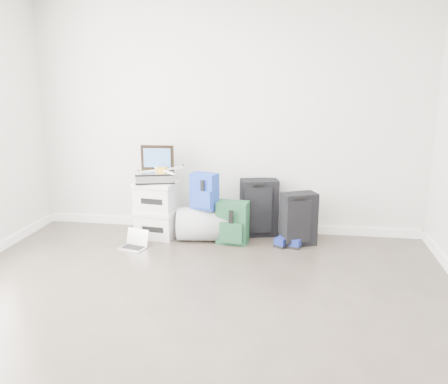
% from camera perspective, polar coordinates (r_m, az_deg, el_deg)
% --- Properties ---
extents(ground, '(5.00, 5.00, 0.00)m').
position_cam_1_polar(ground, '(3.47, -6.00, -17.41)').
color(ground, '#3A322A').
rests_on(ground, ground).
extents(room_envelope, '(4.52, 5.02, 2.71)m').
position_cam_1_polar(room_envelope, '(2.99, -6.76, 12.32)').
color(room_envelope, silver).
rests_on(room_envelope, ground).
extents(boxes_stack, '(0.49, 0.42, 0.64)m').
position_cam_1_polar(boxes_stack, '(5.41, -8.12, -2.09)').
color(boxes_stack, silver).
rests_on(boxes_stack, ground).
extents(briefcase, '(0.49, 0.41, 0.12)m').
position_cam_1_polar(briefcase, '(5.32, -8.25, 1.83)').
color(briefcase, '#B2B2B7').
rests_on(briefcase, boxes_stack).
extents(painting, '(0.37, 0.05, 0.28)m').
position_cam_1_polar(painting, '(5.37, -8.02, 4.13)').
color(painting, black).
rests_on(painting, briefcase).
extents(drone, '(0.43, 0.43, 0.05)m').
position_cam_1_polar(drone, '(5.26, -7.51, 2.67)').
color(drone, gold).
rests_on(drone, briefcase).
extents(duffel_bag, '(0.64, 0.43, 0.37)m').
position_cam_1_polar(duffel_bag, '(5.28, -2.29, -3.87)').
color(duffel_bag, gray).
rests_on(duffel_bag, ground).
extents(blue_backpack, '(0.32, 0.28, 0.39)m').
position_cam_1_polar(blue_backpack, '(5.15, -2.39, 0.02)').
color(blue_backpack, '#174A98').
rests_on(blue_backpack, duffel_bag).
extents(large_suitcase, '(0.46, 0.36, 0.65)m').
position_cam_1_polar(large_suitcase, '(5.43, 4.21, -1.88)').
color(large_suitcase, black).
rests_on(large_suitcase, ground).
extents(green_backpack, '(0.35, 0.28, 0.47)m').
position_cam_1_polar(green_backpack, '(5.17, 1.04, -3.80)').
color(green_backpack, '#163C27').
rests_on(green_backpack, ground).
extents(carry_on, '(0.42, 0.36, 0.57)m').
position_cam_1_polar(carry_on, '(5.17, 8.97, -3.25)').
color(carry_on, black).
rests_on(carry_on, ground).
extents(shoes, '(0.37, 0.33, 0.10)m').
position_cam_1_polar(shoes, '(5.22, 8.13, -5.80)').
color(shoes, black).
rests_on(shoes, ground).
extents(rolled_rug, '(0.17, 0.17, 0.52)m').
position_cam_1_polar(rolled_rug, '(5.40, 10.29, -2.87)').
color(rolled_rug, '#9B8E6D').
rests_on(rolled_rug, ground).
extents(laptop, '(0.31, 0.26, 0.19)m').
position_cam_1_polar(laptop, '(5.19, -10.66, -6.08)').
color(laptop, silver).
rests_on(laptop, ground).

